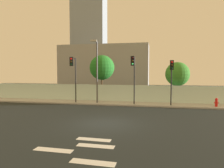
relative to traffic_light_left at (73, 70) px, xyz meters
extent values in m
plane|color=black|center=(4.95, -6.79, -3.63)|extent=(80.00, 80.00, 0.00)
cube|color=#ABABAB|center=(4.95, 1.41, -3.55)|extent=(36.00, 2.40, 0.15)
cube|color=silver|center=(4.95, 2.70, -2.58)|extent=(36.00, 0.18, 1.80)
cube|color=silver|center=(5.87, -12.59, -3.63)|extent=(1.81, 0.49, 0.01)
cube|color=silver|center=(3.80, -11.74, -3.63)|extent=(1.81, 0.47, 0.01)
cube|color=silver|center=(5.49, -10.89, -3.63)|extent=(1.80, 0.46, 0.01)
cube|color=silver|center=(5.15, -10.04, -3.63)|extent=(1.81, 0.48, 0.01)
cylinder|color=black|center=(-0.07, 0.76, -1.10)|extent=(0.12, 0.12, 4.76)
cylinder|color=black|center=(-0.01, 0.06, 1.18)|extent=(0.21, 1.40, 0.08)
cube|color=black|center=(0.06, -0.64, 0.83)|extent=(0.36, 0.23, 0.90)
sphere|color=red|center=(0.07, -0.76, 1.10)|extent=(0.18, 0.18, 0.18)
sphere|color=#33260A|center=(0.07, -0.76, 0.82)|extent=(0.18, 0.18, 0.18)
sphere|color=black|center=(0.07, -0.76, 0.54)|extent=(0.18, 0.18, 0.18)
cylinder|color=black|center=(6.20, 0.76, -1.10)|extent=(0.12, 0.12, 4.76)
cylinder|color=black|center=(6.18, 0.05, 1.18)|extent=(0.12, 1.42, 0.08)
cube|color=black|center=(6.16, -0.66, 0.83)|extent=(0.35, 0.21, 0.90)
sphere|color=black|center=(6.16, -0.78, 1.10)|extent=(0.18, 0.18, 0.18)
sphere|color=#33260A|center=(6.16, -0.78, 0.82)|extent=(0.18, 0.18, 0.18)
sphere|color=#19F24C|center=(6.16, -0.78, 0.54)|extent=(0.18, 0.18, 0.18)
cylinder|color=black|center=(9.80, 0.76, -1.30)|extent=(0.12, 0.12, 4.36)
cylinder|color=black|center=(9.78, 0.27, 0.78)|extent=(0.14, 0.98, 0.08)
cube|color=black|center=(9.75, -0.22, 0.43)|extent=(0.35, 0.22, 0.90)
sphere|color=red|center=(9.74, -0.34, 0.70)|extent=(0.18, 0.18, 0.18)
sphere|color=#33260A|center=(9.74, -0.34, 0.42)|extent=(0.18, 0.18, 0.18)
sphere|color=black|center=(9.74, -0.34, 0.14)|extent=(0.18, 0.18, 0.18)
cylinder|color=#4C4C51|center=(2.25, 0.96, -0.28)|extent=(0.16, 0.16, 6.39)
cylinder|color=#4C4C51|center=(2.37, -0.03, 2.86)|extent=(0.33, 1.97, 0.10)
cube|color=beige|center=(2.48, -1.01, 2.76)|extent=(0.62, 0.31, 0.16)
cylinder|color=red|center=(13.97, 0.90, -3.16)|extent=(0.24, 0.24, 0.64)
sphere|color=red|center=(13.97, 0.90, -2.80)|extent=(0.26, 0.26, 0.26)
cylinder|color=red|center=(13.80, 0.90, -3.13)|extent=(0.10, 0.09, 0.09)
cylinder|color=red|center=(14.14, 0.90, -3.13)|extent=(0.10, 0.09, 0.09)
cylinder|color=brown|center=(1.99, 4.10, -2.07)|extent=(0.15, 0.15, 3.11)
sphere|color=#237927|center=(1.99, 4.10, 0.30)|extent=(2.99, 2.99, 2.99)
cylinder|color=brown|center=(10.73, 4.10, -2.41)|extent=(0.20, 0.20, 2.44)
sphere|color=#39872D|center=(10.73, 4.10, -0.46)|extent=(2.69, 2.69, 2.69)
cube|color=#9C9C9C|center=(-0.71, 16.70, 0.43)|extent=(15.88, 6.00, 8.11)
cube|color=#81909F|center=(-7.50, 28.70, 12.00)|extent=(7.97, 5.00, 31.26)
camera|label=1|loc=(8.12, -19.94, -0.13)|focal=32.89mm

